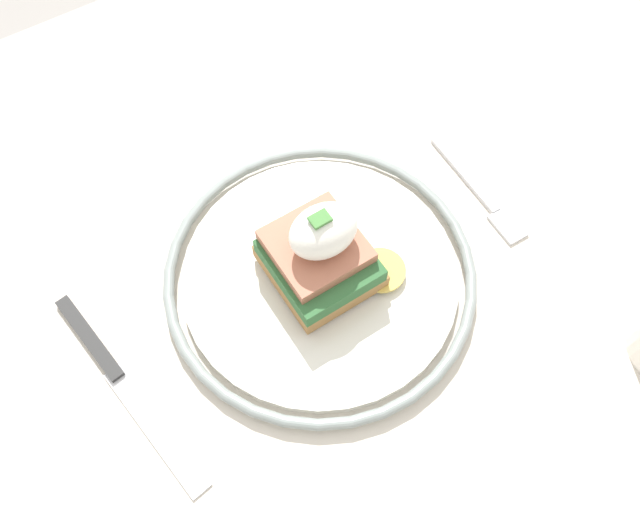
{
  "coord_description": "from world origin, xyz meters",
  "views": [
    {
      "loc": [
        0.15,
        0.22,
        1.26
      ],
      "look_at": [
        0.01,
        0.01,
        0.78
      ],
      "focal_mm": 35.0,
      "sensor_mm": 36.0,
      "label": 1
    }
  ],
  "objects_px": {
    "fork": "(480,193)",
    "knife": "(116,374)",
    "plate": "(320,274)",
    "sandwich": "(321,253)"
  },
  "relations": [
    {
      "from": "plate",
      "to": "fork",
      "type": "height_order",
      "value": "plate"
    },
    {
      "from": "plate",
      "to": "knife",
      "type": "height_order",
      "value": "plate"
    },
    {
      "from": "plate",
      "to": "knife",
      "type": "bearing_deg",
      "value": -4.87
    },
    {
      "from": "fork",
      "to": "sandwich",
      "type": "bearing_deg",
      "value": -2.56
    },
    {
      "from": "sandwich",
      "to": "plate",
      "type": "bearing_deg",
      "value": -27.47
    },
    {
      "from": "knife",
      "to": "plate",
      "type": "bearing_deg",
      "value": 175.13
    },
    {
      "from": "fork",
      "to": "knife",
      "type": "bearing_deg",
      "value": -3.8
    },
    {
      "from": "plate",
      "to": "fork",
      "type": "distance_m",
      "value": 0.18
    },
    {
      "from": "fork",
      "to": "knife",
      "type": "distance_m",
      "value": 0.38
    },
    {
      "from": "plate",
      "to": "sandwich",
      "type": "relative_size",
      "value": 2.56
    }
  ]
}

